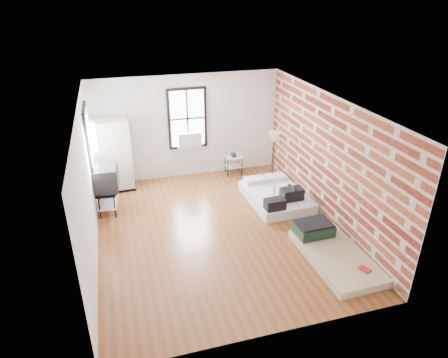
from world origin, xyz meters
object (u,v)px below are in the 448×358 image
object	(u,v)px
side_table	(234,160)
mattress_main	(276,196)
floor_lamp	(274,141)
tv_stand	(106,180)
wardrobe	(113,156)
mattress_bare	(331,250)

from	to	relation	value
side_table	mattress_main	bearing A→B (deg)	-74.15
floor_lamp	tv_stand	xyz separation A→B (m)	(-4.17, -0.15, -0.47)
mattress_main	wardrobe	world-z (taller)	wardrobe
floor_lamp	mattress_bare	bearing A→B (deg)	-90.70
side_table	floor_lamp	xyz separation A→B (m)	(0.74, -1.03, 0.88)
side_table	tv_stand	bearing A→B (deg)	-160.91
side_table	floor_lamp	bearing A→B (deg)	-54.35
mattress_bare	side_table	size ratio (longest dim) A/B	3.37
wardrobe	floor_lamp	xyz separation A→B (m)	(3.96, -0.96, 0.35)
side_table	floor_lamp	size ratio (longest dim) A/B	0.40
side_table	tv_stand	size ratio (longest dim) A/B	0.54
side_table	tv_stand	world-z (taller)	tv_stand
mattress_bare	side_table	world-z (taller)	side_table
mattress_main	wardrobe	bearing A→B (deg)	152.22
side_table	wardrobe	bearing A→B (deg)	-178.75
wardrobe	mattress_bare	bearing A→B (deg)	-48.17
mattress_bare	wardrobe	xyz separation A→B (m)	(-3.92, 4.11, 0.80)
side_table	mattress_bare	bearing A→B (deg)	-80.46
mattress_bare	tv_stand	size ratio (longest dim) A/B	1.81
wardrobe	side_table	distance (m)	3.26
mattress_main	side_table	distance (m)	1.95
tv_stand	mattress_bare	bearing A→B (deg)	-30.13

